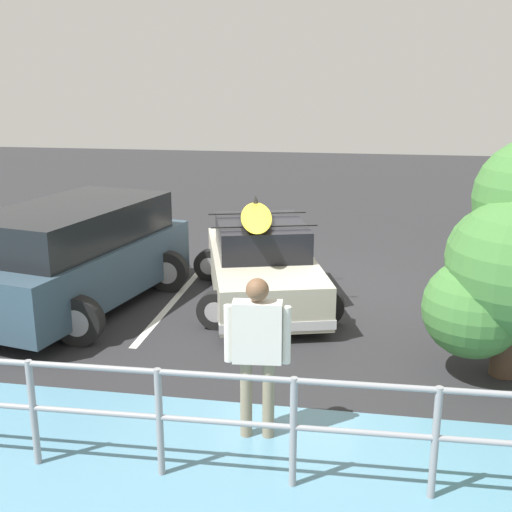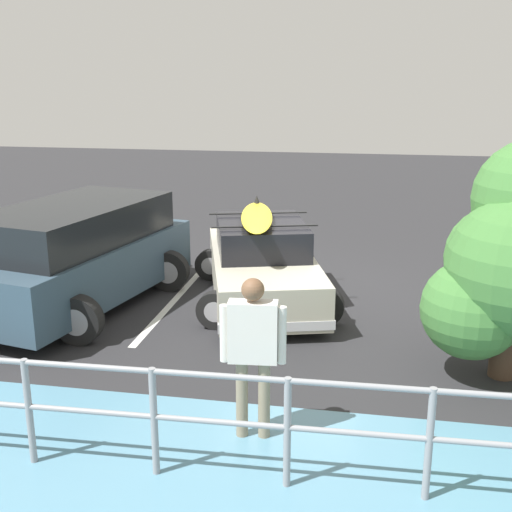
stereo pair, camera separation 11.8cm
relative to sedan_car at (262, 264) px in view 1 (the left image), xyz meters
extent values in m
cube|color=#28282B|center=(-0.48, -0.46, -0.65)|extent=(44.00, 44.00, 0.02)
cube|color=silver|center=(1.47, 0.04, -0.63)|extent=(0.12, 4.70, 0.00)
cube|color=#B7B29E|center=(-0.01, 0.04, -0.14)|extent=(2.68, 4.26, 0.67)
cube|color=black|center=(0.03, -0.12, 0.45)|extent=(1.92, 2.23, 0.51)
cube|color=silver|center=(-0.54, 1.90, -0.35)|extent=(1.65, 0.56, 0.14)
cube|color=silver|center=(0.52, -1.83, -0.35)|extent=(1.65, 0.56, 0.14)
cylinder|color=black|center=(-1.16, 0.99, -0.34)|extent=(0.59, 0.18, 0.59)
cylinder|color=#99999E|center=(-1.16, 0.99, -0.34)|extent=(0.32, 0.19, 0.32)
cylinder|color=black|center=(0.47, 1.45, -0.34)|extent=(0.59, 0.18, 0.59)
cylinder|color=#99999E|center=(0.47, 1.45, -0.34)|extent=(0.32, 0.19, 0.32)
cylinder|color=black|center=(-0.49, -1.38, -0.34)|extent=(0.59, 0.18, 0.59)
cylinder|color=#99999E|center=(-0.49, -1.38, -0.34)|extent=(0.32, 0.19, 0.32)
cylinder|color=black|center=(1.14, -0.91, -0.34)|extent=(0.59, 0.18, 0.59)
cylinder|color=#99999E|center=(1.14, -0.91, -0.34)|extent=(0.32, 0.19, 0.32)
cylinder|color=black|center=(-0.11, 0.39, 0.75)|extent=(1.68, 0.51, 0.03)
cylinder|color=black|center=(0.17, -0.62, 0.75)|extent=(1.68, 0.51, 0.03)
ellipsoid|color=yellow|center=(0.10, -0.05, 0.81)|extent=(0.96, 2.55, 0.09)
cone|color=black|center=(0.28, -1.04, 0.92)|extent=(0.10, 0.10, 0.14)
cube|color=#334756|center=(2.96, 0.89, 0.04)|extent=(2.79, 4.64, 0.87)
cube|color=black|center=(2.96, 0.89, 0.78)|extent=(2.44, 3.67, 0.62)
cylinder|color=black|center=(2.49, -1.32, 0.14)|extent=(0.67, 0.31, 0.65)
cylinder|color=black|center=(2.26, 2.37, -0.28)|extent=(0.72, 0.22, 0.72)
cylinder|color=#99999E|center=(2.26, 2.37, -0.28)|extent=(0.40, 0.23, 0.40)
cylinder|color=black|center=(1.72, -0.17, -0.28)|extent=(0.72, 0.22, 0.72)
cylinder|color=#99999E|center=(1.72, -0.17, -0.28)|extent=(0.40, 0.23, 0.40)
cylinder|color=black|center=(3.65, -0.58, -0.28)|extent=(0.72, 0.22, 0.72)
cylinder|color=#99999E|center=(3.65, -0.58, -0.28)|extent=(0.40, 0.23, 0.40)
cylinder|color=gray|center=(-0.77, 4.34, -0.20)|extent=(0.13, 0.13, 0.87)
cylinder|color=gray|center=(-0.54, 4.36, -0.20)|extent=(0.13, 0.13, 0.87)
cube|color=silver|center=(-0.65, 4.35, 0.56)|extent=(0.52, 0.24, 0.65)
sphere|color=brown|center=(-0.65, 4.35, 1.02)|extent=(0.24, 0.24, 0.24)
cylinder|color=silver|center=(-0.95, 4.32, 0.53)|extent=(0.09, 0.09, 0.62)
cylinder|color=silver|center=(-0.36, 4.38, 0.53)|extent=(0.09, 0.09, 0.62)
cylinder|color=gray|center=(-2.39, 5.12, -0.08)|extent=(0.07, 0.07, 1.11)
cylinder|color=gray|center=(-1.12, 5.15, -0.08)|extent=(0.07, 0.07, 1.11)
cylinder|color=gray|center=(0.15, 5.18, -0.08)|extent=(0.07, 0.07, 1.11)
cylinder|color=gray|center=(1.42, 5.22, -0.08)|extent=(0.07, 0.07, 1.11)
cylinder|color=gray|center=(0.15, 5.18, 0.45)|extent=(7.62, 0.25, 0.06)
cylinder|color=gray|center=(0.15, 5.18, -0.02)|extent=(7.62, 0.25, 0.06)
cylinder|color=#4C3828|center=(-3.54, 2.38, -0.32)|extent=(0.33, 0.33, 0.63)
sphere|color=#427A38|center=(-3.48, 1.87, 0.78)|extent=(1.45, 1.45, 1.45)
sphere|color=#427A38|center=(-3.07, 2.54, 0.30)|extent=(1.25, 1.25, 1.25)
camera|label=1|loc=(-1.66, 10.38, 3.08)|focal=45.00mm
camera|label=2|loc=(-1.78, 10.36, 3.08)|focal=45.00mm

